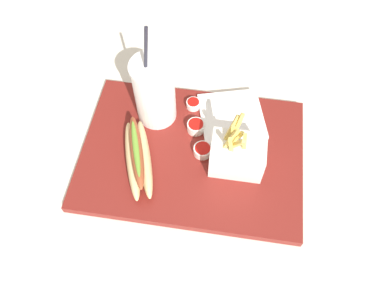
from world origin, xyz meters
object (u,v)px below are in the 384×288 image
(fries_basket, at_px, (237,155))
(ketchup_cup_1, at_px, (193,104))
(ketchup_cup_2, at_px, (194,126))
(soda_cup, at_px, (155,92))
(napkin_stack, at_px, (232,116))
(ketchup_cup_3, at_px, (203,149))
(hot_dog_1, at_px, (138,157))

(fries_basket, xyz_separation_m, ketchup_cup_1, (0.11, -0.14, -0.03))
(ketchup_cup_1, bearing_deg, ketchup_cup_2, 99.23)
(ketchup_cup_1, xyz_separation_m, ketchup_cup_2, (-0.01, 0.06, 0.00))
(soda_cup, relative_size, napkin_stack, 1.80)
(fries_basket, relative_size, ketchup_cup_3, 3.64)
(hot_dog_1, relative_size, ketchup_cup_3, 4.99)
(hot_dog_1, relative_size, napkin_stack, 1.39)
(ketchup_cup_2, height_order, ketchup_cup_3, ketchup_cup_2)
(soda_cup, distance_m, ketchup_cup_1, 0.11)
(ketchup_cup_1, relative_size, napkin_stack, 0.23)
(soda_cup, xyz_separation_m, napkin_stack, (-0.17, -0.02, -0.08))
(soda_cup, xyz_separation_m, ketchup_cup_1, (-0.08, -0.03, -0.07))
(hot_dog_1, height_order, ketchup_cup_3, hot_dog_1)
(soda_cup, bearing_deg, hot_dog_1, 84.51)
(hot_dog_1, distance_m, ketchup_cup_2, 0.14)
(hot_dog_1, height_order, napkin_stack, hot_dog_1)
(ketchup_cup_1, height_order, ketchup_cup_3, ketchup_cup_3)
(napkin_stack, bearing_deg, fries_basket, 98.94)
(fries_basket, height_order, ketchup_cup_2, fries_basket)
(soda_cup, height_order, ketchup_cup_1, soda_cup)
(ketchup_cup_3, bearing_deg, hot_dog_1, 20.98)
(fries_basket, height_order, ketchup_cup_1, fries_basket)
(hot_dog_1, distance_m, ketchup_cup_1, 0.19)
(soda_cup, xyz_separation_m, ketchup_cup_3, (-0.12, 0.08, -0.07))
(fries_basket, xyz_separation_m, napkin_stack, (0.02, -0.12, -0.04))
(ketchup_cup_1, relative_size, ketchup_cup_2, 0.82)
(napkin_stack, bearing_deg, ketchup_cup_1, -10.91)
(hot_dog_1, height_order, ketchup_cup_2, hot_dog_1)
(fries_basket, bearing_deg, ketchup_cup_3, -17.81)
(hot_dog_1, xyz_separation_m, ketchup_cup_3, (-0.13, -0.05, -0.02))
(ketchup_cup_1, distance_m, ketchup_cup_2, 0.06)
(ketchup_cup_2, bearing_deg, soda_cup, -18.03)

